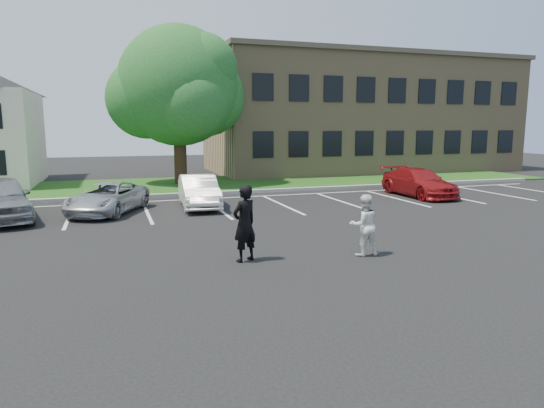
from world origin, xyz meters
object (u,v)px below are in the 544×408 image
(office_building, at_px, (359,115))
(car_red_compact, at_px, (419,182))
(car_white_sedan, at_px, (199,191))
(car_silver_west, at_px, (0,199))
(man_white_shirt, at_px, (364,225))
(man_black_suit, at_px, (245,223))
(car_silver_minivan, at_px, (107,198))
(tree, at_px, (180,89))

(office_building, distance_m, car_red_compact, 14.68)
(office_building, distance_m, car_white_sedan, 20.26)
(office_building, xyz_separation_m, car_silver_west, (-21.81, -14.12, -3.37))
(office_building, height_order, car_silver_west, office_building)
(car_white_sedan, bearing_deg, man_white_shirt, -69.38)
(man_black_suit, distance_m, car_silver_minivan, 8.77)
(car_silver_west, xyz_separation_m, car_white_sedan, (7.14, 0.59, -0.12))
(car_silver_minivan, distance_m, car_white_sedan, 3.57)
(office_building, xyz_separation_m, tree, (-14.18, -5.36, 1.19))
(man_black_suit, relative_size, car_red_compact, 0.42)
(tree, bearing_deg, car_white_sedan, -93.40)
(tree, relative_size, car_red_compact, 1.95)
(car_red_compact, bearing_deg, man_white_shirt, -132.12)
(tree, xyz_separation_m, man_white_shirt, (2.23, -16.97, -4.55))
(office_building, height_order, car_white_sedan, office_building)
(car_white_sedan, bearing_deg, car_silver_west, -171.84)
(tree, height_order, car_silver_minivan, tree)
(car_silver_west, distance_m, car_white_sedan, 7.17)
(car_silver_west, bearing_deg, tree, 35.61)
(office_building, distance_m, car_silver_minivan, 23.11)
(man_black_suit, xyz_separation_m, car_white_sedan, (0.34, 8.36, -0.30))
(tree, distance_m, car_silver_minivan, 10.46)
(car_white_sedan, bearing_deg, car_silver_minivan, -173.19)
(man_black_suit, distance_m, car_red_compact, 13.64)
(man_black_suit, bearing_deg, car_white_sedan, -119.20)
(man_white_shirt, xyz_separation_m, car_red_compact, (7.80, 8.69, -0.14))
(man_white_shirt, bearing_deg, man_black_suit, -5.21)
(man_white_shirt, relative_size, car_white_sedan, 0.40)
(office_building, xyz_separation_m, man_black_suit, (-15.01, -21.89, -3.20))
(tree, distance_m, car_silver_west, 12.48)
(tree, relative_size, car_silver_minivan, 2.08)
(car_red_compact, bearing_deg, office_building, 72.86)
(man_black_suit, height_order, car_white_sedan, man_black_suit)
(man_white_shirt, height_order, car_silver_minivan, man_white_shirt)
(car_red_compact, bearing_deg, tree, 140.26)
(car_silver_west, bearing_deg, man_black_suit, -62.16)
(man_black_suit, bearing_deg, office_building, -151.28)
(man_black_suit, height_order, car_silver_minivan, man_black_suit)
(car_silver_minivan, distance_m, car_red_compact, 14.08)
(man_black_suit, distance_m, man_white_shirt, 3.10)
(man_white_shirt, bearing_deg, car_silver_west, -36.79)
(car_silver_minivan, bearing_deg, man_black_suit, -42.74)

